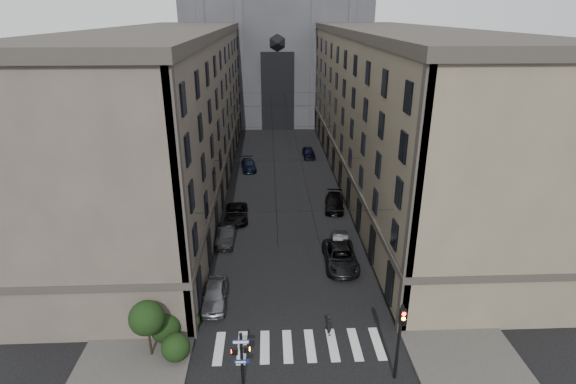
{
  "coord_description": "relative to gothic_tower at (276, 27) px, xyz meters",
  "views": [
    {
      "loc": [
        -1.76,
        -18.69,
        20.52
      ],
      "look_at": [
        -0.48,
        10.4,
        8.82
      ],
      "focal_mm": 28.0,
      "sensor_mm": 36.0,
      "label": 1
    }
  ],
  "objects": [
    {
      "name": "zebra_crossing",
      "position": [
        0.0,
        -69.96,
        -17.79
      ],
      "size": [
        11.0,
        3.2,
        0.01
      ],
      "primitive_type": "cube",
      "color": "beige",
      "rests_on": "ground"
    },
    {
      "name": "traffic_light_right",
      "position": [
        5.6,
        -73.04,
        -14.51
      ],
      "size": [
        0.34,
        0.5,
        5.2
      ],
      "color": "black",
      "rests_on": "ground"
    },
    {
      "name": "car_right_midfar",
      "position": [
        5.45,
        -47.86,
        -17.07
      ],
      "size": [
        2.7,
        5.27,
        1.46
      ],
      "primitive_type": "imported",
      "rotation": [
        0.0,
        0.0,
        -0.13
      ],
      "color": "black",
      "rests_on": "ground"
    },
    {
      "name": "car_right_far",
      "position": [
        4.24,
        -28.5,
        -17.06
      ],
      "size": [
        1.86,
        4.37,
        1.47
      ],
      "primitive_type": "imported",
      "rotation": [
        0.0,
        0.0,
        0.03
      ],
      "color": "black",
      "rests_on": "ground"
    },
    {
      "name": "sidewalk_right",
      "position": [
        10.5,
        -38.96,
        -17.72
      ],
      "size": [
        7.0,
        80.0,
        0.15
      ],
      "primitive_type": "cube",
      "color": "#383533",
      "rests_on": "ground"
    },
    {
      "name": "car_left_midnear",
      "position": [
        -5.97,
        -55.2,
        -17.03
      ],
      "size": [
        1.75,
        4.71,
        1.54
      ],
      "primitive_type": "imported",
      "rotation": [
        0.0,
        0.0,
        -0.03
      ],
      "color": "black",
      "rests_on": "ground"
    },
    {
      "name": "tram_wires",
      "position": [
        0.0,
        -39.33,
        -10.55
      ],
      "size": [
        14.0,
        60.0,
        0.43
      ],
      "color": "black",
      "rests_on": "ground"
    },
    {
      "name": "building_right",
      "position": [
        13.44,
        -38.96,
        -8.45
      ],
      "size": [
        13.6,
        60.6,
        18.85
      ],
      "color": "brown",
      "rests_on": "ground"
    },
    {
      "name": "car_left_near",
      "position": [
        -6.03,
        -65.04,
        -17.02
      ],
      "size": [
        1.94,
        4.62,
        1.56
      ],
      "primitive_type": "imported",
      "rotation": [
        0.0,
        0.0,
        0.02
      ],
      "color": "slate",
      "rests_on": "ground"
    },
    {
      "name": "shrub_cluster",
      "position": [
        -8.72,
        -69.95,
        -16.0
      ],
      "size": [
        3.9,
        4.4,
        3.9
      ],
      "color": "black",
      "rests_on": "sidewalk_left"
    },
    {
      "name": "pedestrian",
      "position": [
        2.13,
        -68.89,
        -17.01
      ],
      "size": [
        0.51,
        0.65,
        1.57
      ],
      "primitive_type": "imported",
      "rotation": [
        0.0,
        0.0,
        1.83
      ],
      "color": "black",
      "rests_on": "ground"
    },
    {
      "name": "car_right_midnear",
      "position": [
        4.29,
        -59.93,
        -16.97
      ],
      "size": [
        2.84,
        5.97,
        1.65
      ],
      "primitive_type": "imported",
      "rotation": [
        0.0,
        0.0,
        -0.02
      ],
      "color": "black",
      "rests_on": "ground"
    },
    {
      "name": "gothic_tower",
      "position": [
        0.0,
        0.0,
        0.0
      ],
      "size": [
        35.0,
        23.0,
        58.0
      ],
      "color": "#2D2D33",
      "rests_on": "ground"
    },
    {
      "name": "car_left_far",
      "position": [
        -4.66,
        -33.91,
        -17.12
      ],
      "size": [
        2.49,
        4.89,
        1.36
      ],
      "primitive_type": "imported",
      "rotation": [
        0.0,
        0.0,
        0.13
      ],
      "color": "black",
      "rests_on": "ground"
    },
    {
      "name": "sidewalk_left",
      "position": [
        -10.5,
        -38.96,
        -17.72
      ],
      "size": [
        7.0,
        80.0,
        0.15
      ],
      "primitive_type": "cube",
      "color": "#383533",
      "rests_on": "ground"
    },
    {
      "name": "building_left",
      "position": [
        -13.44,
        -38.96,
        -8.45
      ],
      "size": [
        13.6,
        60.6,
        18.85
      ],
      "color": "#4D433B",
      "rests_on": "ground"
    },
    {
      "name": "pedestrian_signal_left",
      "position": [
        -3.51,
        -73.46,
        -15.48
      ],
      "size": [
        1.02,
        0.38,
        4.0
      ],
      "color": "black",
      "rests_on": "ground"
    },
    {
      "name": "car_right_near",
      "position": [
        4.69,
        -57.03,
        -17.13
      ],
      "size": [
        1.89,
        4.18,
        1.33
      ],
      "primitive_type": "imported",
      "rotation": [
        0.0,
        0.0,
        -0.12
      ],
      "color": "slate",
      "rests_on": "ground"
    },
    {
      "name": "car_left_midfar",
      "position": [
        -5.31,
        -50.24,
        -17.1
      ],
      "size": [
        2.57,
        5.15,
        1.4
      ],
      "primitive_type": "imported",
      "rotation": [
        0.0,
        0.0,
        0.05
      ],
      "color": "black",
      "rests_on": "ground"
    }
  ]
}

